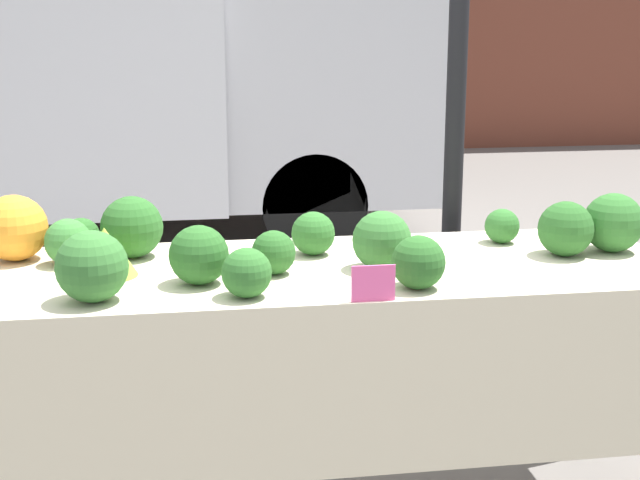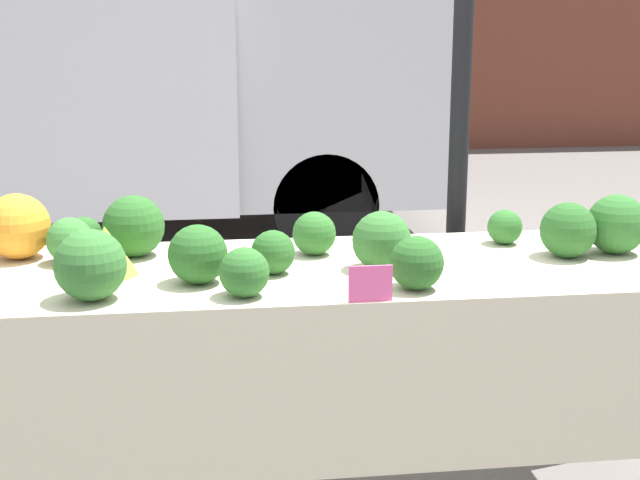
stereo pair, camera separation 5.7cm
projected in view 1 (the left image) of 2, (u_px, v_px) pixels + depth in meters
The scene contains 19 objects.
tent_pole at pixel (454, 144), 3.17m from camera, with size 0.07×0.07×2.21m.
parked_truck at pixel (93, 61), 6.36m from camera, with size 4.26×2.27×2.38m.
market_table at pixel (323, 309), 2.58m from camera, with size 2.13×0.72×0.84m.
orange_cauliflower at pixel (14, 228), 2.65m from camera, with size 0.20×0.20×0.20m.
romanesco_head at pixel (105, 252), 2.50m from camera, with size 0.18×0.18×0.14m.
broccoli_head_0 at pixel (312, 233), 2.72m from camera, with size 0.13×0.13×0.13m.
broccoli_head_1 at pixel (502, 226), 2.87m from camera, with size 0.11×0.11×0.11m.
broccoli_head_2 at pixel (199, 255), 2.42m from camera, with size 0.16×0.16×0.16m.
broccoli_head_3 at pixel (613, 223), 2.76m from camera, with size 0.18×0.18×0.18m.
broccoli_head_4 at pixel (92, 267), 2.26m from camera, with size 0.19×0.19×0.19m.
broccoli_head_5 at pixel (274, 253), 2.52m from camera, with size 0.13×0.13×0.13m.
broccoli_head_6 at pixel (68, 242), 2.61m from camera, with size 0.14×0.14×0.14m.
broccoli_head_7 at pixel (418, 262), 2.38m from camera, with size 0.15×0.15×0.15m.
broccoli_head_8 at pixel (81, 236), 2.73m from camera, with size 0.11×0.11×0.11m.
broccoli_head_9 at pixel (566, 229), 2.71m from camera, with size 0.17×0.17×0.17m.
broccoli_head_10 at pixel (382, 240), 2.56m from camera, with size 0.17×0.17×0.17m.
broccoli_head_11 at pixel (132, 227), 2.69m from camera, with size 0.19×0.19×0.19m.
broccoli_head_12 at pixel (247, 273), 2.31m from camera, with size 0.13×0.13×0.13m.
price_sign at pixel (373, 283), 2.28m from camera, with size 0.11×0.01×0.10m.
Camera 1 is at (-0.39, -2.48, 1.54)m, focal length 50.00 mm.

